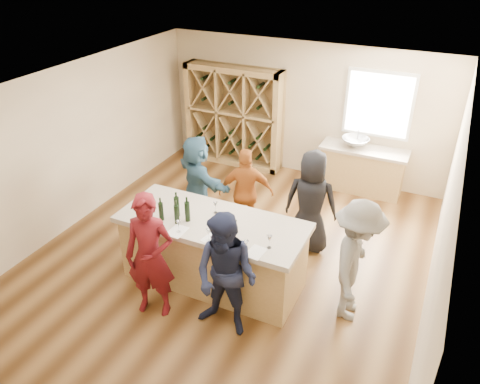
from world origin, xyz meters
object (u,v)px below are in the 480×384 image
at_px(sink, 355,142).
at_px(person_near_right, 226,276).
at_px(wine_bottle_e, 187,212).
at_px(wine_bottle_d, 177,214).
at_px(tasting_counter_base, 213,253).
at_px(person_far_left, 198,180).
at_px(wine_rack, 234,117).
at_px(wine_bottle_c, 177,207).
at_px(person_far_mid, 246,193).
at_px(wine_bottle_b, 161,211).
at_px(person_near_left, 150,256).
at_px(person_server, 356,262).
at_px(person_far_right, 311,202).

relative_size(sink, person_near_right, 0.31).
bearing_deg(wine_bottle_e, wine_bottle_d, -131.87).
height_order(tasting_counter_base, person_far_left, person_far_left).
relative_size(wine_rack, person_far_left, 1.34).
distance_m(wine_bottle_c, person_near_right, 1.36).
xyz_separation_m(sink, person_near_right, (-0.54, -4.59, -0.13)).
bearing_deg(person_far_mid, wine_bottle_e, 61.15).
bearing_deg(wine_bottle_b, person_near_left, -71.43).
bearing_deg(wine_bottle_c, person_server, 6.45).
bearing_deg(sink, person_near_right, -96.75).
height_order(person_near_left, person_far_left, person_near_left).
xyz_separation_m(wine_rack, tasting_counter_base, (1.54, -3.86, -0.60)).
bearing_deg(sink, person_near_left, -108.90).
relative_size(wine_bottle_b, person_near_left, 0.15).
bearing_deg(wine_bottle_e, person_server, 8.08).
height_order(tasting_counter_base, wine_bottle_e, wine_bottle_e).
xyz_separation_m(wine_bottle_c, person_near_right, (1.13, -0.69, -0.35)).
bearing_deg(wine_bottle_d, wine_bottle_c, 121.06).
bearing_deg(sink, wine_bottle_e, -110.40).
height_order(wine_bottle_d, person_far_left, person_far_left).
xyz_separation_m(wine_bottle_c, wine_bottle_d, (0.10, -0.16, -0.01)).
distance_m(sink, wine_bottle_d, 4.36).
height_order(person_near_right, person_far_mid, person_near_right).
bearing_deg(person_server, person_far_right, 34.29).
relative_size(wine_bottle_c, person_far_mid, 0.19).
bearing_deg(person_far_mid, person_server, 128.98).
xyz_separation_m(tasting_counter_base, wine_bottle_c, (-0.51, -0.11, 0.73)).
bearing_deg(tasting_counter_base, person_far_left, 126.88).
relative_size(person_near_right, person_far_left, 1.07).
bearing_deg(person_far_mid, wine_bottle_c, 53.58).
xyz_separation_m(wine_bottle_b, person_near_right, (1.27, -0.50, -0.34)).
bearing_deg(person_far_right, wine_bottle_d, 42.75).
height_order(wine_rack, wine_bottle_d, wine_rack).
distance_m(wine_rack, person_near_right, 5.14).
relative_size(wine_rack, person_server, 1.23).
xyz_separation_m(person_near_right, person_far_right, (0.40, 2.21, -0.00)).
relative_size(sink, person_near_left, 0.30).
distance_m(person_near_right, person_far_right, 2.24).
height_order(wine_bottle_c, person_near_left, person_near_left).
bearing_deg(wine_bottle_e, person_far_left, 115.70).
xyz_separation_m(wine_rack, wine_bottle_d, (1.13, -4.13, 0.12)).
xyz_separation_m(wine_bottle_b, wine_bottle_d, (0.24, 0.02, 0.00)).
bearing_deg(person_near_right, person_far_mid, 110.79).
relative_size(sink, person_far_right, 0.31).
bearing_deg(wine_bottle_c, person_far_right, 44.86).
height_order(sink, person_far_mid, person_far_mid).
relative_size(person_near_left, person_near_right, 1.04).
relative_size(tasting_counter_base, wine_bottle_d, 9.18).
bearing_deg(wine_rack, wine_bottle_e, -72.96).
height_order(wine_bottle_b, person_far_left, person_far_left).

